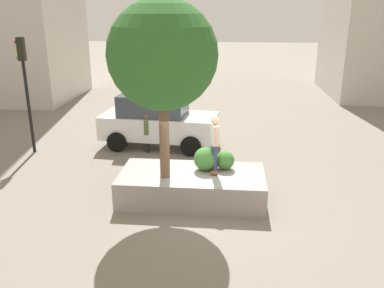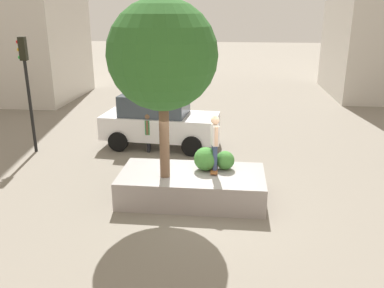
% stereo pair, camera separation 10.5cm
% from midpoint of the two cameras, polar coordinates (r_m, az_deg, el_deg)
% --- Properties ---
extents(ground_plane, '(120.00, 120.00, 0.00)m').
position_cam_midpoint_polar(ground_plane, '(11.87, 1.33, -8.52)').
color(ground_plane, gray).
extents(planter_ledge, '(4.25, 2.11, 0.83)m').
position_cam_midpoint_polar(planter_ledge, '(12.01, -0.25, -5.96)').
color(planter_ledge, gray).
rests_on(planter_ledge, ground).
extents(plaza_tree, '(2.92, 2.92, 4.90)m').
position_cam_midpoint_polar(plaza_tree, '(10.77, -4.49, 12.36)').
color(plaza_tree, brown).
rests_on(plaza_tree, planter_ledge).
extents(boxwood_shrub, '(0.70, 0.70, 0.70)m').
position_cam_midpoint_polar(boxwood_shrub, '(11.95, 1.69, -2.11)').
color(boxwood_shrub, '#3D7A33').
rests_on(boxwood_shrub, planter_ledge).
extents(hedge_clump, '(0.56, 0.56, 0.56)m').
position_cam_midpoint_polar(hedge_clump, '(12.07, 4.43, -2.30)').
color(hedge_clump, '#3D7A33').
rests_on(hedge_clump, planter_ledge).
extents(skateboard, '(0.24, 0.80, 0.07)m').
position_cam_midpoint_polar(skateboard, '(11.98, 2.90, -3.58)').
color(skateboard, brown).
rests_on(skateboard, planter_ledge).
extents(skateboarder, '(0.28, 0.54, 1.62)m').
position_cam_midpoint_polar(skateboarder, '(11.66, 2.97, 0.74)').
color(skateboarder, navy).
rests_on(skateboarder, skateboard).
extents(police_car, '(4.81, 2.51, 2.17)m').
position_cam_midpoint_polar(police_car, '(16.52, -5.06, 3.42)').
color(police_car, white).
rests_on(police_car, ground).
extents(traffic_light_median, '(0.36, 0.31, 4.44)m').
position_cam_midpoint_polar(traffic_light_median, '(16.53, -22.81, 8.91)').
color(traffic_light_median, black).
rests_on(traffic_light_median, ground).
extents(bystander_watching, '(0.24, 0.53, 1.57)m').
position_cam_midpoint_polar(bystander_watching, '(15.90, -6.56, 2.02)').
color(bystander_watching, black).
rests_on(bystander_watching, ground).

